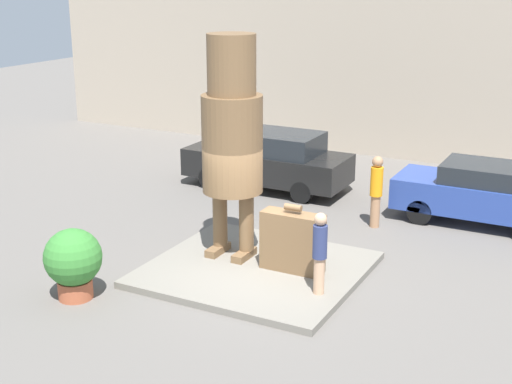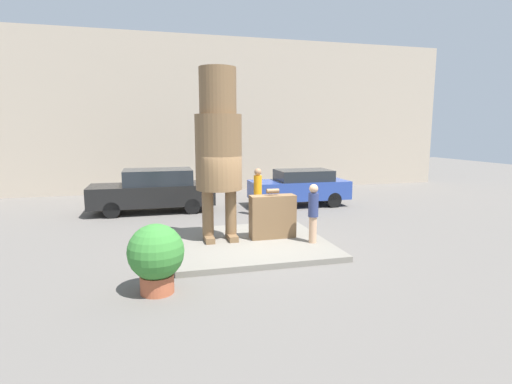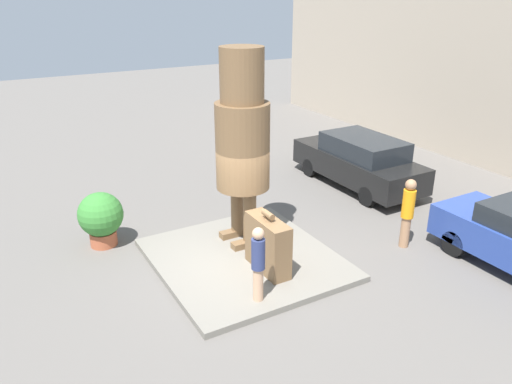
% 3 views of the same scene
% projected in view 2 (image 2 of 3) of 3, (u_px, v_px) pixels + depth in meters
% --- Properties ---
extents(ground_plane, '(60.00, 60.00, 0.00)m').
position_uv_depth(ground_plane, '(249.00, 246.00, 11.11)').
color(ground_plane, '#605B56').
extents(pedestal, '(4.26, 3.99, 0.14)m').
position_uv_depth(pedestal, '(249.00, 244.00, 11.09)').
color(pedestal, slate).
rests_on(pedestal, ground_plane).
extents(building_backdrop, '(28.00, 0.60, 7.95)m').
position_uv_depth(building_backdrop, '(200.00, 115.00, 20.85)').
color(building_backdrop, tan).
rests_on(building_backdrop, ground_plane).
extents(statue_figure, '(1.27, 1.27, 4.70)m').
position_uv_depth(statue_figure, '(218.00, 141.00, 10.83)').
color(statue_figure, brown).
rests_on(statue_figure, pedestal).
extents(giant_suitcase, '(1.29, 0.45, 1.42)m').
position_uv_depth(giant_suitcase, '(273.00, 216.00, 11.35)').
color(giant_suitcase, brown).
rests_on(giant_suitcase, pedestal).
extents(tourist, '(0.27, 0.27, 1.62)m').
position_uv_depth(tourist, '(313.00, 211.00, 10.80)').
color(tourist, tan).
rests_on(tourist, pedestal).
extents(parked_car_black, '(4.72, 1.81, 1.68)m').
position_uv_depth(parked_car_black, '(154.00, 190.00, 15.64)').
color(parked_car_black, black).
rests_on(parked_car_black, ground_plane).
extents(parked_car_blue, '(4.12, 1.71, 1.53)m').
position_uv_depth(parked_car_blue, '(300.00, 187.00, 16.94)').
color(parked_car_blue, '#284293').
rests_on(parked_car_blue, ground_plane).
extents(planter_pot, '(1.11, 1.11, 1.39)m').
position_uv_depth(planter_pot, '(156.00, 255.00, 7.81)').
color(planter_pot, '#AD5638').
rests_on(planter_pot, ground_plane).
extents(worker_hivis, '(0.30, 0.30, 1.79)m').
position_uv_depth(worker_hivis, '(258.00, 190.00, 14.94)').
color(worker_hivis, '#A87A56').
rests_on(worker_hivis, ground_plane).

